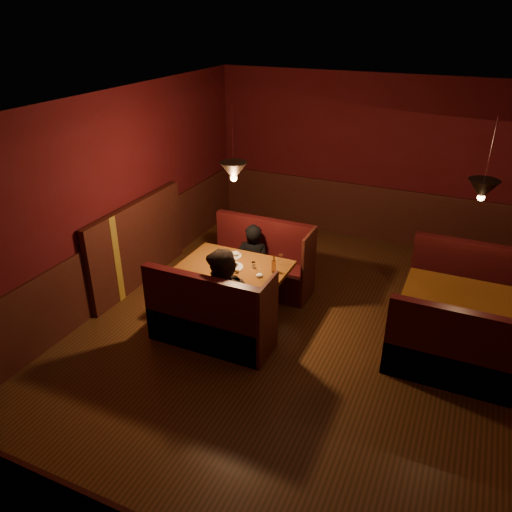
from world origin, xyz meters
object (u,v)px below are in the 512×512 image
at_px(second_bench_far, 462,292).
at_px(main_bench_far, 262,267).
at_px(diner_a, 253,247).
at_px(main_bench_near, 209,323).
at_px(main_table, 237,276).
at_px(diner_b, 224,288).
at_px(second_bench_near, 451,357).
at_px(second_table, 458,306).

bearing_deg(second_bench_far, main_bench_far, -170.19).
bearing_deg(second_bench_far, diner_a, -168.46).
xyz_separation_m(main_bench_near, diner_a, (-0.09, 1.51, 0.36)).
bearing_deg(main_table, main_bench_near, -88.73).
xyz_separation_m(second_bench_far, diner_a, (-2.89, -0.59, 0.38)).
relative_size(main_bench_near, diner_b, 0.95).
bearing_deg(diner_a, main_bench_near, 81.91).
bearing_deg(main_bench_far, main_bench_near, -90.00).
bearing_deg(main_bench_far, main_table, -91.27).
bearing_deg(second_bench_far, second_bench_near, -90.00).
bearing_deg(second_table, main_table, -169.60).
distance_m(main_table, second_bench_near, 2.84).
xyz_separation_m(main_bench_near, diner_b, (0.16, 0.11, 0.48)).
distance_m(main_table, diner_a, 0.71).
height_order(main_bench_near, second_bench_far, main_bench_near).
height_order(main_bench_far, diner_b, diner_b).
relative_size(second_bench_far, diner_b, 0.88).
distance_m(second_table, second_bench_near, 0.81).
height_order(second_bench_near, diner_b, diner_b).
bearing_deg(second_bench_near, second_table, 92.20).
relative_size(main_bench_far, second_bench_near, 1.08).
xyz_separation_m(main_bench_near, second_table, (2.77, 1.32, 0.21)).
relative_size(main_bench_near, second_table, 1.20).
relative_size(main_bench_far, second_table, 1.20).
height_order(second_bench_far, diner_b, diner_b).
xyz_separation_m(main_table, second_bench_near, (2.82, -0.27, -0.26)).
distance_m(main_bench_near, second_table, 3.08).
bearing_deg(second_bench_far, second_table, -92.20).
bearing_deg(second_table, second_bench_far, 87.80).
bearing_deg(main_bench_near, diner_a, 93.57).
bearing_deg(diner_a, diner_b, 88.75).
bearing_deg(main_bench_far, second_table, -6.10).
distance_m(second_bench_far, second_bench_near, 1.56).
height_order(main_bench_far, main_bench_near, same).
bearing_deg(second_bench_near, main_bench_near, -169.09).
bearing_deg(diner_b, main_bench_far, 104.37).
xyz_separation_m(main_table, diner_b, (0.18, -0.70, 0.23)).
distance_m(main_bench_near, second_bench_far, 3.50).
xyz_separation_m(main_table, diner_a, (-0.08, 0.70, 0.12)).
height_order(main_bench_far, diner_a, diner_a).
relative_size(main_bench_near, diner_a, 1.11).
bearing_deg(main_bench_near, main_table, 91.27).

